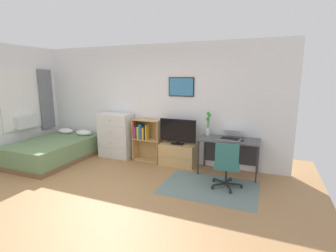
{
  "coord_description": "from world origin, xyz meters",
  "views": [
    {
      "loc": [
        2.56,
        -2.89,
        1.97
      ],
      "look_at": [
        0.76,
        1.5,
        1.03
      ],
      "focal_mm": 26.64,
      "sensor_mm": 36.0,
      "label": 1
    }
  ],
  "objects": [
    {
      "name": "laptop",
      "position": [
        1.87,
        2.14,
        0.81
      ],
      "size": [
        0.44,
        0.47,
        0.17
      ],
      "rotation": [
        0.0,
        0.0,
        -0.12
      ],
      "color": "#B7B7BC",
      "rests_on": "desk"
    },
    {
      "name": "bookshelf",
      "position": [
        -0.13,
        2.22,
        0.57
      ],
      "size": [
        0.66,
        0.3,
        0.99
      ],
      "color": "tan",
      "rests_on": "ground_plane"
    },
    {
      "name": "television",
      "position": [
        0.72,
        2.15,
        0.78
      ],
      "size": [
        0.83,
        0.16,
        0.57
      ],
      "color": "black",
      "rests_on": "tv_stand"
    },
    {
      "name": "office_chair",
      "position": [
        1.93,
        1.35,
        0.46
      ],
      "size": [
        0.57,
        0.58,
        0.86
      ],
      "rotation": [
        0.0,
        0.0,
        0.14
      ],
      "color": "#232326",
      "rests_on": "ground_plane"
    },
    {
      "name": "desk",
      "position": [
        1.85,
        2.16,
        0.6
      ],
      "size": [
        1.18,
        0.58,
        0.74
      ],
      "color": "#4C4C4F",
      "rests_on": "ground_plane"
    },
    {
      "name": "computer_mouse",
      "position": [
        2.12,
        2.0,
        0.76
      ],
      "size": [
        0.06,
        0.1,
        0.03
      ],
      "primitive_type": "ellipsoid",
      "color": "#262628",
      "rests_on": "desk"
    },
    {
      "name": "dresser",
      "position": [
        -0.9,
        2.15,
        0.55
      ],
      "size": [
        0.81,
        0.46,
        1.1
      ],
      "color": "silver",
      "rests_on": "ground_plane"
    },
    {
      "name": "bed",
      "position": [
        -2.14,
        1.37,
        0.25
      ],
      "size": [
        1.41,
        2.02,
        0.62
      ],
      "rotation": [
        0.0,
        0.0,
        0.02
      ],
      "color": "brown",
      "rests_on": "ground_plane"
    },
    {
      "name": "tv_stand",
      "position": [
        0.72,
        2.17,
        0.25
      ],
      "size": [
        0.79,
        0.41,
        0.49
      ],
      "color": "tan",
      "rests_on": "ground_plane"
    },
    {
      "name": "bamboo_vase",
      "position": [
        1.37,
        2.26,
        0.97
      ],
      "size": [
        0.1,
        0.1,
        0.5
      ],
      "color": "silver",
      "rests_on": "desk"
    },
    {
      "name": "ground_plane",
      "position": [
        0.0,
        0.0,
        0.0
      ],
      "size": [
        7.2,
        7.2,
        0.0
      ],
      "primitive_type": "plane",
      "color": "#A87A4C"
    },
    {
      "name": "wall_back_with_posters",
      "position": [
        0.0,
        2.43,
        1.35
      ],
      "size": [
        6.12,
        0.09,
        2.7
      ],
      "color": "white",
      "rests_on": "ground_plane"
    },
    {
      "name": "area_rug",
      "position": [
        1.65,
        1.29,
        0.0
      ],
      "size": [
        1.7,
        1.2,
        0.01
      ],
      "primitive_type": "cube",
      "color": "slate",
      "rests_on": "ground_plane"
    }
  ]
}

